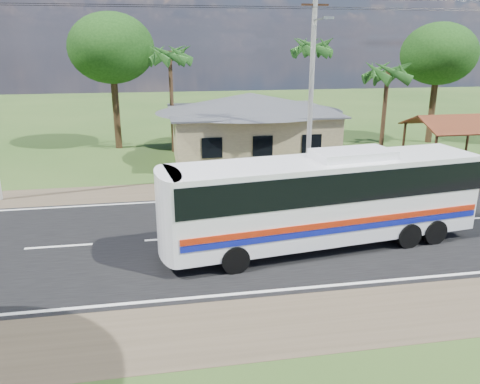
% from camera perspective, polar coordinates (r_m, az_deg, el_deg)
% --- Properties ---
extents(ground, '(120.00, 120.00, 0.00)m').
position_cam_1_polar(ground, '(19.60, 5.54, -4.83)').
color(ground, '#2A4819').
rests_on(ground, ground).
extents(road, '(120.00, 16.00, 0.03)m').
position_cam_1_polar(road, '(19.60, 5.54, -4.80)').
color(road, black).
rests_on(road, ground).
extents(house, '(12.40, 10.00, 5.00)m').
position_cam_1_polar(house, '(31.38, 1.21, 8.82)').
color(house, tan).
rests_on(house, ground).
extents(waiting_shed, '(5.20, 4.48, 3.35)m').
position_cam_1_polar(waiting_shed, '(31.89, 24.77, 7.51)').
color(waiting_shed, '#331F12').
rests_on(waiting_shed, ground).
extents(concrete_barrier, '(7.00, 0.30, 0.90)m').
position_cam_1_polar(concrete_barrier, '(29.44, 25.69, 2.10)').
color(concrete_barrier, '#9E9E99').
rests_on(concrete_barrier, ground).
extents(utility_poles, '(32.80, 2.22, 11.00)m').
position_cam_1_polar(utility_poles, '(25.16, 8.01, 13.62)').
color(utility_poles, '#9E9E99').
rests_on(utility_poles, ground).
extents(palm_near, '(2.80, 2.80, 6.70)m').
position_cam_1_polar(palm_near, '(31.94, 17.58, 13.72)').
color(palm_near, '#47301E').
rests_on(palm_near, ground).
extents(palm_mid, '(2.80, 2.80, 8.20)m').
position_cam_1_polar(palm_mid, '(34.71, 8.93, 16.96)').
color(palm_mid, '#47301E').
rests_on(palm_mid, ground).
extents(palm_far, '(2.80, 2.80, 7.70)m').
position_cam_1_polar(palm_far, '(33.46, -8.56, 16.13)').
color(palm_far, '#47301E').
rests_on(palm_far, ground).
extents(tree_behind_house, '(6.00, 6.00, 9.61)m').
position_cam_1_polar(tree_behind_house, '(35.57, -15.42, 16.50)').
color(tree_behind_house, '#47301E').
rests_on(tree_behind_house, ground).
extents(tree_behind_shed, '(5.60, 5.60, 9.02)m').
position_cam_1_polar(tree_behind_shed, '(39.46, 23.07, 15.19)').
color(tree_behind_shed, '#47301E').
rests_on(tree_behind_shed, ground).
extents(coach_bus, '(12.14, 4.09, 3.70)m').
position_cam_1_polar(coach_bus, '(17.81, 10.54, -0.15)').
color(coach_bus, white).
rests_on(coach_bus, ground).
extents(motorcycle, '(1.94, 1.10, 0.96)m').
position_cam_1_polar(motorcycle, '(24.99, -0.26, 1.43)').
color(motorcycle, black).
rests_on(motorcycle, ground).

